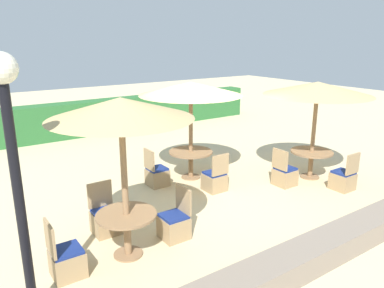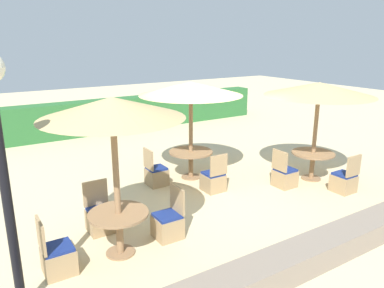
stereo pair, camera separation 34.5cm
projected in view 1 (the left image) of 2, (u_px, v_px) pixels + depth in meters
The scene contains 17 objects.
ground_plane at pixel (206, 185), 9.11m from camera, with size 40.00×40.00×0.00m, color beige.
hedge_row at pixel (104, 116), 14.04m from camera, with size 13.00×0.70×1.25m, color #2D6B33.
stone_border at pixel (336, 242), 6.19m from camera, with size 10.00×0.56×0.39m, color gray.
lamp_post at pixel (11, 139), 4.23m from camera, with size 0.36×0.36×3.32m.
parasol_center at pixel (191, 89), 8.98m from camera, with size 2.52×2.52×2.44m.
round_table_center at pixel (191, 157), 9.45m from camera, with size 1.10×1.10×0.71m.
patio_chair_center_south at pixel (215, 180), 8.72m from camera, with size 0.46×0.46×0.93m.
patio_chair_center_west at pixel (157, 175), 9.02m from camera, with size 0.46×0.46×0.93m.
parasol_front_right at pixel (318, 89), 9.01m from camera, with size 2.60×2.60×2.44m.
round_table_front_right at pixel (311, 157), 9.48m from camera, with size 1.05×1.05×0.70m.
patio_chair_front_right_south at pixel (343, 179), 8.77m from camera, with size 0.46×0.46×0.93m.
patio_chair_front_right_west at pixel (284, 175), 9.04m from camera, with size 0.46×0.46×0.93m.
parasol_front_left at pixel (121, 109), 5.52m from camera, with size 2.21×2.21×2.62m.
round_table_front_left at pixel (127, 224), 6.03m from camera, with size 0.98×0.98×0.74m.
patio_chair_front_left_east at pixel (175, 224), 6.65m from camera, with size 0.46×0.46×0.93m.
patio_chair_front_left_north at pixel (105, 219), 6.82m from camera, with size 0.46×0.46×0.93m.
patio_chair_front_left_west at pixel (66, 260), 5.56m from camera, with size 0.46×0.46×0.93m.
Camera 1 is at (-5.10, -6.79, 3.45)m, focal length 35.00 mm.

